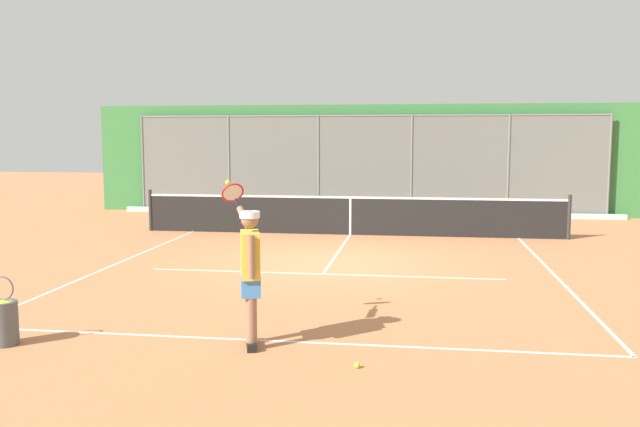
{
  "coord_description": "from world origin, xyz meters",
  "views": [
    {
      "loc": [
        -1.64,
        12.71,
        2.44
      ],
      "look_at": [
        0.1,
        0.77,
        1.05
      ],
      "focal_mm": 37.62,
      "sensor_mm": 36.0,
      "label": 1
    }
  ],
  "objects": [
    {
      "name": "ground_plane",
      "position": [
        0.0,
        0.0,
        0.0
      ],
      "size": [
        60.0,
        60.0,
        0.0
      ],
      "primitive_type": "plane",
      "color": "#C67A4C"
    },
    {
      "name": "fence_backdrop",
      "position": [
        0.0,
        -8.8,
        1.7
      ],
      "size": [
        17.52,
        1.37,
        3.43
      ],
      "color": "slate",
      "rests_on": "ground"
    },
    {
      "name": "tennis_player",
      "position": [
        0.26,
        5.28,
        0.93
      ],
      "size": [
        0.74,
        1.24,
        1.89
      ],
      "rotation": [
        0.0,
        0.0,
        -1.29
      ],
      "color": "black",
      "rests_on": "ground"
    },
    {
      "name": "tennis_ball_near_baseline",
      "position": [
        -1.04,
        5.87,
        0.03
      ],
      "size": [
        0.07,
        0.07,
        0.07
      ],
      "primitive_type": "sphere",
      "color": "#C1D138",
      "rests_on": "ground"
    },
    {
      "name": "ball_basket",
      "position": [
        3.14,
        5.66,
        0.3
      ],
      "size": [
        0.32,
        0.32,
        0.83
      ],
      "color": "#4C5156",
      "rests_on": "ground"
    },
    {
      "name": "tennis_net",
      "position": [
        0.0,
        -3.76,
        0.49
      ],
      "size": [
        10.53,
        0.09,
        1.07
      ],
      "color": "#2D2D2D",
      "rests_on": "ground"
    },
    {
      "name": "court_line_markings",
      "position": [
        0.0,
        1.44,
        0.0
      ],
      "size": [
        8.2,
        8.85,
        0.01
      ],
      "color": "white",
      "rests_on": "ground"
    }
  ]
}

